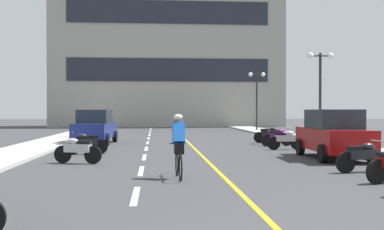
{
  "coord_description": "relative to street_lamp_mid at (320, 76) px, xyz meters",
  "views": [
    {
      "loc": [
        -1.58,
        -3.89,
        1.8
      ],
      "look_at": [
        0.38,
        21.13,
        1.53
      ],
      "focal_mm": 43.86,
      "sensor_mm": 36.0,
      "label": 1
    }
  ],
  "objects": [
    {
      "name": "parked_car_mid",
      "position": [
        -12.06,
        0.64,
        -2.73
      ],
      "size": [
        2.14,
        4.3,
        1.82
      ],
      "color": "black",
      "rests_on": "ground"
    },
    {
      "name": "lane_dash_9",
      "position": [
        -9.28,
        17.29,
        -3.65
      ],
      "size": [
        0.14,
        2.2,
        0.01
      ],
      "primitive_type": "cube",
      "color": "silver",
      "rests_on": "ground"
    },
    {
      "name": "motorcycle_3",
      "position": [
        -2.9,
        -11.53,
        -3.18
      ],
      "size": [
        1.68,
        0.66,
        0.92
      ],
      "color": "black",
      "rests_on": "ground"
    },
    {
      "name": "lane_dash_5",
      "position": [
        -9.28,
        1.29,
        -3.65
      ],
      "size": [
        0.14,
        2.2,
        0.01
      ],
      "primitive_type": "cube",
      "color": "silver",
      "rests_on": "ground"
    },
    {
      "name": "motorcycle_7",
      "position": [
        -2.81,
        -1.67,
        -3.18
      ],
      "size": [
        1.68,
        0.66,
        0.92
      ],
      "color": "black",
      "rests_on": "ground"
    },
    {
      "name": "street_lamp_mid",
      "position": [
        0.0,
        0.0,
        0.0
      ],
      "size": [
        1.46,
        0.36,
        4.78
      ],
      "color": "black",
      "rests_on": "curb_right"
    },
    {
      "name": "curb_right",
      "position": [
        -0.08,
        3.29,
        -3.59
      ],
      "size": [
        2.4,
        72.0,
        0.12
      ],
      "primitive_type": "cube",
      "color": "#A8A8A3",
      "rests_on": "ground"
    },
    {
      "name": "lane_dash_6",
      "position": [
        -9.28,
        5.29,
        -3.65
      ],
      "size": [
        0.14,
        2.2,
        0.01
      ],
      "primitive_type": "cube",
      "color": "silver",
      "rests_on": "ground"
    },
    {
      "name": "lane_dash_10",
      "position": [
        -9.28,
        21.29,
        -3.65
      ],
      "size": [
        0.14,
        2.2,
        0.01
      ],
      "primitive_type": "cube",
      "color": "silver",
      "rests_on": "ground"
    },
    {
      "name": "centre_line_yellow",
      "position": [
        -7.03,
        3.29,
        -3.65
      ],
      "size": [
        0.12,
        66.0,
        0.01
      ],
      "primitive_type": "cube",
      "color": "gold",
      "rests_on": "ground"
    },
    {
      "name": "parked_car_near",
      "position": [
        -2.28,
        -7.73,
        -2.73
      ],
      "size": [
        2.04,
        4.26,
        1.82
      ],
      "color": "black",
      "rests_on": "ground"
    },
    {
      "name": "street_lamp_far",
      "position": [
        -0.17,
        14.99,
        0.09
      ],
      "size": [
        1.46,
        0.36,
        4.91
      ],
      "color": "black",
      "rests_on": "curb_right"
    },
    {
      "name": "curb_left",
      "position": [
        -14.48,
        3.29,
        -3.59
      ],
      "size": [
        2.4,
        72.0,
        0.12
      ],
      "primitive_type": "cube",
      "color": "#A8A8A3",
      "rests_on": "ground"
    },
    {
      "name": "lane_dash_8",
      "position": [
        -9.28,
        13.29,
        -3.65
      ],
      "size": [
        0.14,
        2.2,
        0.01
      ],
      "primitive_type": "cube",
      "color": "silver",
      "rests_on": "ground"
    },
    {
      "name": "lane_dash_11",
      "position": [
        -9.28,
        25.29,
        -3.65
      ],
      "size": [
        0.14,
        2.2,
        0.01
      ],
      "primitive_type": "cube",
      "color": "silver",
      "rests_on": "ground"
    },
    {
      "name": "office_building",
      "position": [
        -7.46,
        27.5,
        6.35
      ],
      "size": [
        24.93,
        6.54,
        20.01
      ],
      "color": "#9E998E",
      "rests_on": "ground"
    },
    {
      "name": "ground_plane",
      "position": [
        -7.28,
        0.29,
        -3.65
      ],
      "size": [
        140.0,
        140.0,
        0.0
      ],
      "primitive_type": "plane",
      "color": "#38383A"
    },
    {
      "name": "motorcycle_6",
      "position": [
        -2.97,
        -3.77,
        -3.18
      ],
      "size": [
        1.7,
        0.6,
        0.92
      ],
      "color": "black",
      "rests_on": "ground"
    },
    {
      "name": "cyclist_rider",
      "position": [
        -8.25,
        -12.23,
        -2.76
      ],
      "size": [
        0.42,
        1.77,
        1.71
      ],
      "color": "black",
      "rests_on": "ground"
    },
    {
      "name": "lane_dash_4",
      "position": [
        -9.28,
        -2.71,
        -3.65
      ],
      "size": [
        0.14,
        2.2,
        0.01
      ],
      "primitive_type": "cube",
      "color": "silver",
      "rests_on": "ground"
    },
    {
      "name": "lane_dash_7",
      "position": [
        -9.28,
        9.29,
        -3.65
      ],
      "size": [
        0.14,
        2.2,
        0.01
      ],
      "primitive_type": "cube",
      "color": "silver",
      "rests_on": "ground"
    },
    {
      "name": "motorcycle_5",
      "position": [
        -11.66,
        -5.34,
        -3.18
      ],
      "size": [
        1.69,
        0.62,
        0.92
      ],
      "color": "black",
      "rests_on": "ground"
    },
    {
      "name": "motorcycle_8",
      "position": [
        -2.63,
        0.6,
        -3.18
      ],
      "size": [
        1.69,
        0.6,
        0.92
      ],
      "color": "black",
      "rests_on": "ground"
    },
    {
      "name": "motorcycle_4",
      "position": [
        -11.47,
        -8.6,
        -3.18
      ],
      "size": [
        1.66,
        0.74,
        0.92
      ],
      "color": "black",
      "rests_on": "ground"
    },
    {
      "name": "lane_dash_1",
      "position": [
        -9.28,
        -14.71,
        -3.65
      ],
      "size": [
        0.14,
        2.2,
        0.01
      ],
      "primitive_type": "cube",
      "color": "silver",
      "rests_on": "ground"
    },
    {
      "name": "lane_dash_2",
      "position": [
        -9.28,
        -10.71,
        -3.65
      ],
      "size": [
        0.14,
        2.2,
        0.01
      ],
      "primitive_type": "cube",
      "color": "silver",
      "rests_on": "ground"
    },
    {
      "name": "lane_dash_3",
      "position": [
        -9.28,
        -6.71,
        -3.65
      ],
      "size": [
        0.14,
        2.2,
        0.01
      ],
      "primitive_type": "cube",
      "color": "silver",
      "rests_on": "ground"
    }
  ]
}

